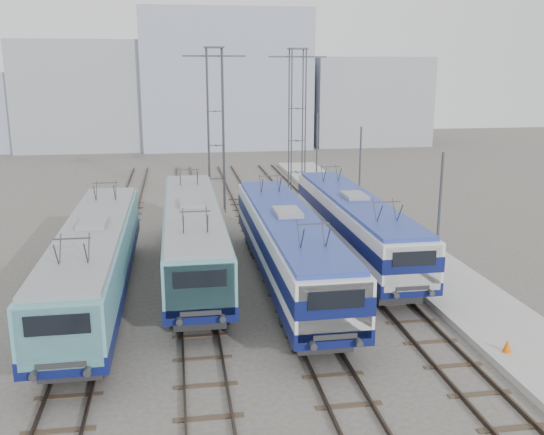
{
  "coord_description": "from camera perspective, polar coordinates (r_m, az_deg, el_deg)",
  "views": [
    {
      "loc": [
        -2.94,
        -22.84,
        10.58
      ],
      "look_at": [
        1.81,
        7.0,
        3.1
      ],
      "focal_mm": 40.0,
      "sensor_mm": 36.0,
      "label": 1
    }
  ],
  "objects": [
    {
      "name": "locomotive_far_right",
      "position": [
        34.06,
        7.78,
        -0.37
      ],
      "size": [
        2.79,
        17.6,
        3.31
      ],
      "color": "#0C134A",
      "rests_on": "ground"
    },
    {
      "name": "building_center",
      "position": [
        85.14,
        -4.47,
        12.8
      ],
      "size": [
        22.0,
        14.0,
        18.0
      ],
      "primitive_type": "cube",
      "color": "#949CB4",
      "rests_on": "ground"
    },
    {
      "name": "locomotive_center_left",
      "position": [
        31.57,
        -7.47,
        -1.45
      ],
      "size": [
        2.9,
        18.31,
        3.45
      ],
      "color": "#0C134A",
      "rests_on": "ground"
    },
    {
      "name": "mast_mid",
      "position": [
        39.25,
        8.23,
        3.37
      ],
      "size": [
        0.12,
        0.12,
        7.0
      ],
      "primitive_type": "cylinder",
      "color": "#3F4247",
      "rests_on": "ground"
    },
    {
      "name": "locomotive_far_left",
      "position": [
        28.46,
        -16.35,
        -3.65
      ],
      "size": [
        2.89,
        18.24,
        3.43
      ],
      "color": "#0C134A",
      "rests_on": "ground"
    },
    {
      "name": "locomotive_center_right",
      "position": [
        29.35,
        1.52,
        -2.42
      ],
      "size": [
        2.89,
        18.29,
        3.44
      ],
      "color": "#0C134A",
      "rests_on": "ground"
    },
    {
      "name": "mast_rear",
      "position": [
        50.69,
        4.24,
        5.84
      ],
      "size": [
        0.12,
        0.12,
        7.0
      ],
      "primitive_type": "cylinder",
      "color": "#3F4247",
      "rests_on": "ground"
    },
    {
      "name": "catenary_tower_west",
      "position": [
        45.11,
        -5.33,
        8.84
      ],
      "size": [
        4.5,
        1.2,
        12.0
      ],
      "color": "#3F4247",
      "rests_on": "ground"
    },
    {
      "name": "building_east",
      "position": [
        89.14,
        8.72,
        10.8
      ],
      "size": [
        16.0,
        12.0,
        12.0
      ],
      "primitive_type": "cube",
      "color": "#9197A3",
      "rests_on": "ground"
    },
    {
      "name": "mast_front",
      "position": [
        28.29,
        15.37,
        -1.09
      ],
      "size": [
        0.12,
        0.12,
        7.0
      ],
      "primitive_type": "cylinder",
      "color": "#3F4247",
      "rests_on": "ground"
    },
    {
      "name": "platform",
      "position": [
        35.11,
        13.42,
        -3.77
      ],
      "size": [
        4.0,
        70.0,
        0.3
      ],
      "primitive_type": "cube",
      "color": "#9E9E99",
      "rests_on": "ground"
    },
    {
      "name": "catenary_tower_east",
      "position": [
        47.95,
        2.38,
        9.19
      ],
      "size": [
        4.5,
        1.2,
        12.0
      ],
      "color": "#3F4247",
      "rests_on": "ground"
    },
    {
      "name": "safety_cone",
      "position": [
        24.57,
        21.25,
        -11.19
      ],
      "size": [
        0.34,
        0.34,
        0.51
      ],
      "primitive_type": "cone",
      "color": "#E65606",
      "rests_on": "platform"
    },
    {
      "name": "ground",
      "position": [
        25.34,
        -1.57,
        -10.77
      ],
      "size": [
        160.0,
        160.0,
        0.0
      ],
      "primitive_type": "plane",
      "color": "#514C47"
    },
    {
      "name": "building_west",
      "position": [
        85.64,
        -16.76,
        10.94
      ],
      "size": [
        18.0,
        12.0,
        14.0
      ],
      "primitive_type": "cube",
      "color": "#9197A3",
      "rests_on": "ground"
    }
  ]
}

